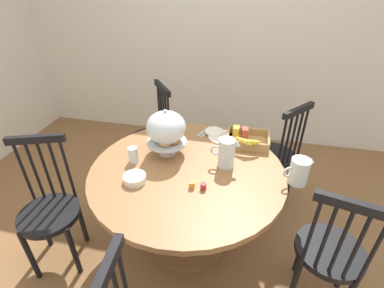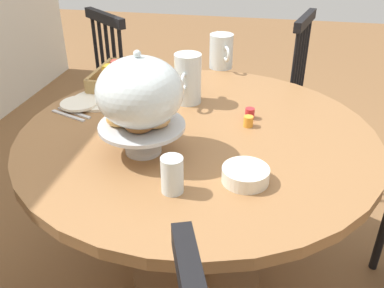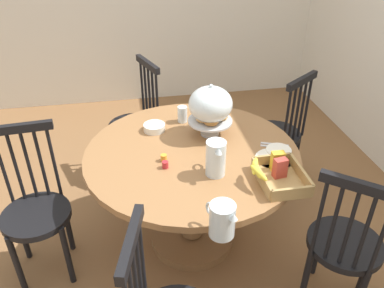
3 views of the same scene
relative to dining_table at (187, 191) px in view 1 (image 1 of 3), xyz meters
name	(u,v)px [view 1 (image 1 of 3)]	position (x,y,z in m)	size (l,w,h in m)	color
ground_plane	(193,245)	(0.04, -0.01, -0.54)	(10.00, 10.00, 0.00)	brown
wall_back	(228,30)	(0.04, 1.82, 0.76)	(4.80, 0.06, 2.60)	silver
dining_table	(187,191)	(0.00, 0.00, 0.00)	(1.29, 1.29, 0.74)	olive
windsor_chair_by_cabinet	(330,254)	(0.91, -0.25, -0.09)	(0.42, 0.42, 0.97)	black
windsor_chair_facing_door	(274,156)	(0.62, 0.71, -0.09)	(0.47, 0.47, 0.97)	black
windsor_chair_far_side	(152,138)	(-0.54, 0.78, -0.09)	(0.46, 0.46, 0.97)	black
windsor_chair_host_seat	(50,212)	(-0.89, -0.30, -0.09)	(0.43, 0.43, 0.97)	black
pastry_stand_with_dome	(166,129)	(-0.18, 0.15, 0.39)	(0.28, 0.28, 0.34)	silver
orange_juice_pitcher	(299,172)	(0.69, 0.01, 0.27)	(0.19, 0.12, 0.17)	silver
milk_pitcher	(226,154)	(0.24, 0.09, 0.29)	(0.19, 0.11, 0.20)	silver
cereal_basket	(246,139)	(0.36, 0.40, 0.24)	(0.32, 0.30, 0.12)	tan
china_plate_large	(222,137)	(0.18, 0.45, 0.20)	(0.22, 0.22, 0.01)	white
china_plate_small	(214,131)	(0.10, 0.50, 0.21)	(0.15, 0.15, 0.01)	white
cereal_bowl	(135,178)	(-0.29, -0.20, 0.22)	(0.14, 0.14, 0.04)	white
drinking_glass	(133,155)	(-0.38, 0.00, 0.25)	(0.06, 0.06, 0.11)	silver
jam_jar_strawberry	(203,186)	(0.14, -0.18, 0.22)	(0.04, 0.04, 0.04)	#B7282D
jam_jar_apricot	(192,185)	(0.07, -0.18, 0.22)	(0.04, 0.04, 0.04)	orange
table_knife	(207,132)	(0.05, 0.50, 0.20)	(0.17, 0.01, 0.01)	silver
dinner_fork	(204,131)	(0.02, 0.51, 0.20)	(0.17, 0.01, 0.01)	silver
soup_spoon	(238,142)	(0.31, 0.40, 0.20)	(0.17, 0.01, 0.01)	silver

